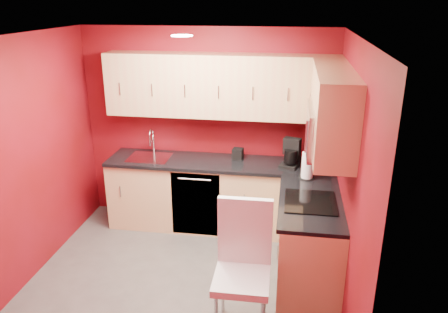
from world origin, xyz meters
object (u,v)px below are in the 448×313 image
(paper_towel, at_px, (307,166))
(coffee_maker, at_px, (290,153))
(dining_chair, at_px, (242,272))
(napkin_holder, at_px, (238,154))
(sink, at_px, (150,155))
(microwave, at_px, (328,130))

(paper_towel, bearing_deg, coffee_maker, 119.79)
(coffee_maker, xyz_separation_m, dining_chair, (-0.36, -1.78, -0.48))
(dining_chair, bearing_deg, paper_towel, 68.04)
(napkin_holder, bearing_deg, coffee_maker, -13.02)
(coffee_maker, relative_size, napkin_holder, 2.44)
(coffee_maker, distance_m, napkin_holder, 0.67)
(napkin_holder, distance_m, paper_towel, 0.98)
(sink, relative_size, dining_chair, 0.43)
(coffee_maker, relative_size, dining_chair, 0.28)
(sink, relative_size, coffee_maker, 1.56)
(sink, bearing_deg, paper_towel, -11.17)
(microwave, distance_m, paper_towel, 0.87)
(coffee_maker, height_order, napkin_holder, coffee_maker)
(microwave, bearing_deg, dining_chair, -130.18)
(sink, xyz_separation_m, napkin_holder, (1.11, 0.11, 0.03))
(sink, distance_m, coffee_maker, 1.76)
(napkin_holder, height_order, dining_chair, dining_chair)
(microwave, height_order, sink, microwave)
(microwave, distance_m, napkin_holder, 1.63)
(microwave, xyz_separation_m, sink, (-2.09, 1.00, -0.72))
(microwave, height_order, paper_towel, microwave)
(microwave, distance_m, dining_chair, 1.51)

